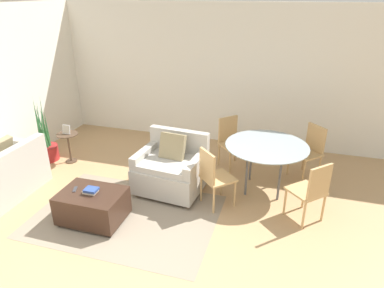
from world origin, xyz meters
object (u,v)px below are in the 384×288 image
object	(u,v)px
ottoman	(93,205)
potted_plant	(46,147)
book_stack	(91,191)
dining_chair_far_right	(310,148)
armchair	(171,169)
dining_chair_near_right	(312,189)
dining_chair_far_left	(231,139)
tv_remote_primary	(75,189)
side_table	(68,142)
dining_chair_near_left	(213,175)
picture_frame	(66,129)
dining_table	(266,149)

from	to	relation	value
ottoman	potted_plant	size ratio (longest dim) A/B	0.69
book_stack	dining_chair_far_right	world-z (taller)	dining_chair_far_right
armchair	potted_plant	size ratio (longest dim) A/B	0.86
ottoman	dining_chair_far_right	size ratio (longest dim) A/B	0.95
dining_chair_near_right	dining_chair_far_left	distance (m)	1.90
ottoman	book_stack	bearing A→B (deg)	26.58
tv_remote_primary	dining_chair_far_left	xyz separation A→B (m)	(1.74, 2.16, 0.07)
ottoman	dining_chair_far_left	distance (m)	2.65
book_stack	tv_remote_primary	world-z (taller)	book_stack
armchair	book_stack	xyz separation A→B (m)	(-0.76, -1.07, 0.11)
book_stack	side_table	distance (m)	2.01
side_table	dining_chair_near_left	world-z (taller)	dining_chair_near_left
dining_chair_far_right	dining_chair_near_right	bearing A→B (deg)	-90.00
dining_chair_far_left	armchair	bearing A→B (deg)	-123.47
ottoman	picture_frame	distance (m)	2.04
side_table	picture_frame	xyz separation A→B (m)	(0.00, 0.00, 0.25)
armchair	dining_chair_far_right	distance (m)	2.35
tv_remote_primary	dining_chair_far_left	bearing A→B (deg)	51.18
potted_plant	dining_chair_near_left	xyz separation A→B (m)	(3.34, -0.58, 0.27)
book_stack	armchair	bearing A→B (deg)	54.63
armchair	tv_remote_primary	world-z (taller)	armchair
armchair	picture_frame	xyz separation A→B (m)	(-2.14, 0.39, 0.27)
side_table	dining_chair_far_left	distance (m)	2.95
tv_remote_primary	dining_chair_far_left	size ratio (longest dim) A/B	0.16
tv_remote_primary	dining_chair_far_right	bearing A→B (deg)	35.01
dining_table	picture_frame	bearing A→B (deg)	-179.37
ottoman	dining_chair_far_right	distance (m)	3.58
book_stack	potted_plant	size ratio (longest dim) A/B	0.16
armchair	dining_chair_far_left	size ratio (longest dim) A/B	1.18
ottoman	dining_chair_near_right	bearing A→B (deg)	16.20
ottoman	dining_chair_far_left	size ratio (longest dim) A/B	0.95
potted_plant	dining_table	xyz separation A→B (m)	(4.02, 0.09, 0.45)
dining_chair_near_right	dining_chair_far_left	world-z (taller)	same
potted_plant	tv_remote_primary	bearing A→B (deg)	-41.07
dining_chair_near_right	tv_remote_primary	bearing A→B (deg)	-165.21
tv_remote_primary	side_table	size ratio (longest dim) A/B	0.26
potted_plant	dining_table	distance (m)	4.04
potted_plant	side_table	bearing A→B (deg)	6.24
side_table	dining_chair_far_left	world-z (taller)	dining_chair_far_left
tv_remote_primary	dining_chair_near_left	xyz separation A→B (m)	(1.74, 0.82, 0.07)
potted_plant	dining_chair_far_left	size ratio (longest dim) A/B	1.38
picture_frame	dining_chair_far_left	bearing A→B (deg)	13.97
dining_chair_near_right	dining_chair_far_left	bearing A→B (deg)	135.00
book_stack	tv_remote_primary	size ratio (longest dim) A/B	1.37
armchair	dining_chair_far_right	world-z (taller)	armchair
book_stack	dining_chair_near_left	distance (m)	1.70
picture_frame	side_table	bearing A→B (deg)	-90.00
potted_plant	dining_chair_near_right	world-z (taller)	potted_plant
picture_frame	armchair	bearing A→B (deg)	-10.32
dining_chair_far_right	potted_plant	bearing A→B (deg)	-170.74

